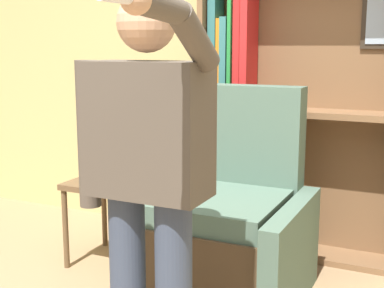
{
  "coord_description": "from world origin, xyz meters",
  "views": [
    {
      "loc": [
        1.08,
        -1.59,
        1.41
      ],
      "look_at": [
        0.03,
        0.62,
        0.95
      ],
      "focal_mm": 50.0,
      "sensor_mm": 36.0,
      "label": 1
    }
  ],
  "objects_px": {
    "armchair": "(227,229)",
    "person_standing": "(147,169)",
    "side_table": "(112,193)",
    "bookcase": "(270,118)",
    "table_lamp": "(110,138)"
  },
  "relations": [
    {
      "from": "armchair",
      "to": "side_table",
      "type": "bearing_deg",
      "value": 174.64
    },
    {
      "from": "table_lamp",
      "to": "armchair",
      "type": "bearing_deg",
      "value": -5.36
    },
    {
      "from": "bookcase",
      "to": "table_lamp",
      "type": "bearing_deg",
      "value": -141.09
    },
    {
      "from": "bookcase",
      "to": "armchair",
      "type": "bearing_deg",
      "value": -90.23
    },
    {
      "from": "bookcase",
      "to": "person_standing",
      "type": "xyz_separation_m",
      "value": [
        0.03,
        -1.7,
        0.01
      ]
    },
    {
      "from": "armchair",
      "to": "table_lamp",
      "type": "distance_m",
      "value": 0.95
    },
    {
      "from": "person_standing",
      "to": "armchair",
      "type": "bearing_deg",
      "value": 91.96
    },
    {
      "from": "armchair",
      "to": "side_table",
      "type": "height_order",
      "value": "armchair"
    },
    {
      "from": "side_table",
      "to": "table_lamp",
      "type": "xyz_separation_m",
      "value": [
        -0.0,
        0.0,
        0.36
      ]
    },
    {
      "from": "bookcase",
      "to": "armchair",
      "type": "distance_m",
      "value": 0.93
    },
    {
      "from": "armchair",
      "to": "person_standing",
      "type": "xyz_separation_m",
      "value": [
        0.03,
        -0.94,
        0.56
      ]
    },
    {
      "from": "side_table",
      "to": "bookcase",
      "type": "bearing_deg",
      "value": 38.91
    },
    {
      "from": "bookcase",
      "to": "person_standing",
      "type": "relative_size",
      "value": 1.21
    },
    {
      "from": "person_standing",
      "to": "table_lamp",
      "type": "xyz_separation_m",
      "value": [
        -0.87,
        1.02,
        -0.1
      ]
    },
    {
      "from": "side_table",
      "to": "armchair",
      "type": "bearing_deg",
      "value": -5.36
    }
  ]
}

